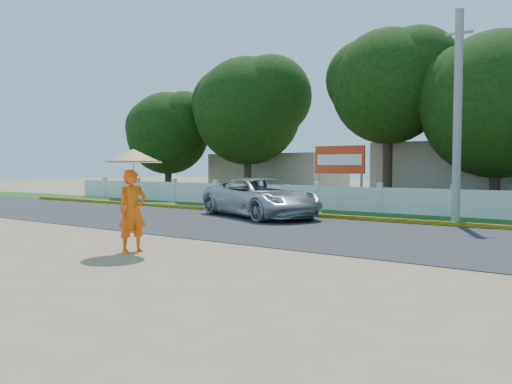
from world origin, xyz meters
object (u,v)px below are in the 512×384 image
billboard (339,163)px  monk_with_parasol (133,185)px  utility_pole (458,118)px  vehicle (260,198)px

billboard → monk_with_parasol: bearing=-85.0°
monk_with_parasol → billboard: 13.62m
utility_pole → monk_with_parasol: size_ratio=3.05×
utility_pole → vehicle: 7.66m
monk_with_parasol → billboard: (-1.20, 13.56, 0.58)m
utility_pole → billboard: utility_pole is taller
vehicle → billboard: size_ratio=1.89×
vehicle → monk_with_parasol: bearing=-143.8°
vehicle → monk_with_parasol: size_ratio=2.32×
monk_with_parasol → vehicle: bearing=103.8°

